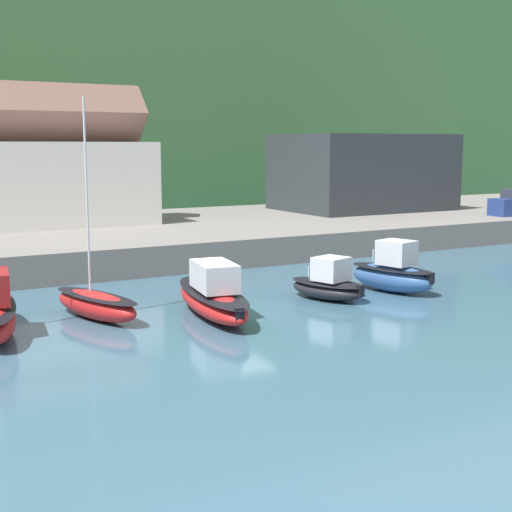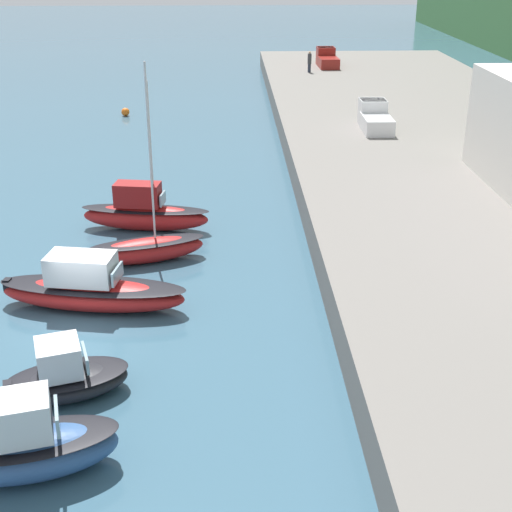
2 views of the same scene
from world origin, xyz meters
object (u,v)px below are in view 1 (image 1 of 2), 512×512
object	(u,v)px
moored_boat_1	(96,304)
dog_on_quay	(510,205)
moored_boat_2	(213,296)
moored_boat_4	(393,273)
moored_boat_3	(328,284)

from	to	relation	value
moored_boat_1	dog_on_quay	xyz separation A→B (m)	(41.29, 13.81, 1.57)
moored_boat_1	moored_boat_2	bearing A→B (deg)	-38.54
moored_boat_1	moored_boat_4	world-z (taller)	moored_boat_1
moored_boat_4	dog_on_quay	distance (m)	30.53
moored_boat_2	dog_on_quay	bearing A→B (deg)	32.42
moored_boat_1	dog_on_quay	distance (m)	43.57
dog_on_quay	moored_boat_1	bearing A→B (deg)	110.62
moored_boat_1	moored_boat_3	size ratio (longest dim) A/B	2.08
moored_boat_4	moored_boat_2	bearing A→B (deg)	166.47
moored_boat_1	moored_boat_2	distance (m)	5.07
moored_boat_1	moored_boat_4	xyz separation A→B (m)	(15.05, -1.74, 0.31)
moored_boat_2	dog_on_quay	distance (m)	39.83
moored_boat_1	dog_on_quay	world-z (taller)	moored_boat_1
moored_boat_2	moored_boat_3	world-z (taller)	moored_boat_2
moored_boat_3	dog_on_quay	distance (m)	33.91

